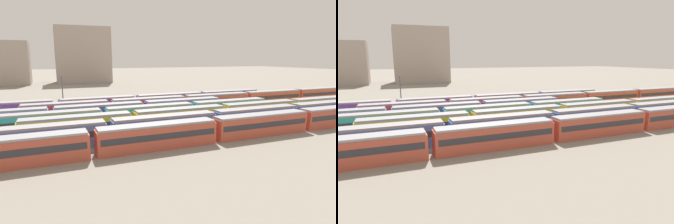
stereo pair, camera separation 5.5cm
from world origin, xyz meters
TOP-DOWN VIEW (x-y plane):
  - ground_plane at (0.00, 15.60)m, footprint 600.00×600.00m
  - train_track_0 at (22.03, 0.00)m, footprint 74.70×3.06m
  - train_track_1 at (25.25, 5.20)m, footprint 74.70×3.06m
  - train_track_2 at (39.97, 10.40)m, footprint 93.60×3.06m
  - train_track_3 at (16.83, 15.60)m, footprint 55.80×3.06m
  - train_track_4 at (7.65, 20.80)m, footprint 55.80×3.06m
  - train_track_5 at (39.03, 26.00)m, footprint 93.60×3.06m
  - train_track_6 at (18.21, 31.20)m, footprint 74.70×3.06m
  - catenary_pole_1 at (1.04, 33.96)m, footprint 0.24×3.20m
  - distant_building_1 at (-17.73, 121.98)m, footprint 14.99×18.91m
  - distant_building_2 at (15.57, 121.98)m, footprint 27.48×18.29m

SIDE VIEW (x-z plane):
  - ground_plane at x=0.00m, z-range 0.00..0.00m
  - train_track_3 at x=16.83m, z-range 0.03..3.78m
  - train_track_4 at x=7.65m, z-range 0.03..3.78m
  - train_track_0 at x=22.03m, z-range 0.03..3.78m
  - train_track_1 at x=25.25m, z-range 0.03..3.78m
  - train_track_2 at x=39.97m, z-range 0.03..3.78m
  - train_track_5 at x=39.03m, z-range 0.03..3.78m
  - train_track_6 at x=18.21m, z-range 0.03..3.78m
  - catenary_pole_1 at x=1.04m, z-range 0.53..9.34m
  - distant_building_1 at x=-17.73m, z-range 0.00..21.01m
  - distant_building_2 at x=15.57m, z-range 0.00..28.84m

